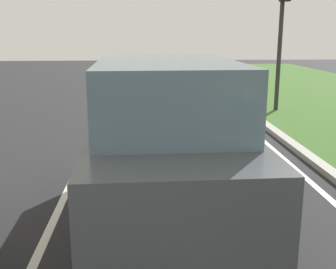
# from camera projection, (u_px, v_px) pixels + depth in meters

# --- Properties ---
(ground_plane) EXTENTS (60.00, 60.00, 0.00)m
(ground_plane) POSITION_uv_depth(u_px,v_px,m) (118.00, 141.00, 10.23)
(ground_plane) COLOR #262628
(lane_line_center) EXTENTS (0.12, 32.00, 0.01)m
(lane_line_center) POSITION_uv_depth(u_px,v_px,m) (90.00, 141.00, 10.18)
(lane_line_center) COLOR silver
(lane_line_center) RESTS_ON ground
(lane_line_right_edge) EXTENTS (0.12, 32.00, 0.01)m
(lane_line_right_edge) POSITION_uv_depth(u_px,v_px,m) (261.00, 138.00, 10.46)
(lane_line_right_edge) COLOR silver
(lane_line_right_edge) RESTS_ON ground
(curb_right) EXTENTS (0.24, 48.00, 0.12)m
(curb_right) POSITION_uv_depth(u_px,v_px,m) (280.00, 136.00, 10.48)
(curb_right) COLOR #9E9B93
(curb_right) RESTS_ON ground
(car_suv_ahead) EXTENTS (2.04, 4.54, 2.28)m
(car_suv_ahead) POSITION_uv_depth(u_px,v_px,m) (166.00, 145.00, 5.47)
(car_suv_ahead) COLOR #474C51
(car_suv_ahead) RESTS_ON ground
(traffic_light_near_right) EXTENTS (0.32, 0.50, 4.85)m
(traffic_light_near_right) POSITION_uv_depth(u_px,v_px,m) (283.00, 13.00, 13.12)
(traffic_light_near_right) COLOR #2D2D2D
(traffic_light_near_right) RESTS_ON ground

